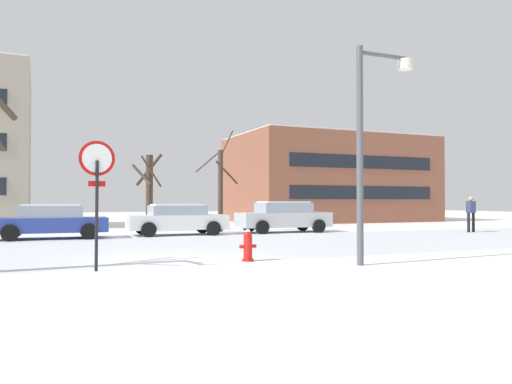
{
  "coord_description": "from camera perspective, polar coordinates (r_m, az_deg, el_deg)",
  "views": [
    {
      "loc": [
        -3.24,
        -12.84,
        1.52
      ],
      "look_at": [
        4.74,
        5.68,
        1.88
      ],
      "focal_mm": 35.81,
      "sensor_mm": 36.0,
      "label": 1
    }
  ],
  "objects": [
    {
      "name": "ground_plane",
      "position": [
        13.33,
        -9.18,
        -7.56
      ],
      "size": [
        120.0,
        120.0,
        0.0
      ],
      "primitive_type": "plane",
      "color": "white"
    },
    {
      "name": "parked_car_blue",
      "position": [
        22.23,
        -21.94,
        -3.03
      ],
      "size": [
        4.43,
        2.23,
        1.39
      ],
      "color": "#283D93",
      "rests_on": "ground"
    },
    {
      "name": "parked_car_white",
      "position": [
        23.18,
        -8.79,
        -3.0
      ],
      "size": [
        4.43,
        2.21,
        1.39
      ],
      "color": "white",
      "rests_on": "ground"
    },
    {
      "name": "road_surface",
      "position": [
        16.87,
        -12.22,
        -6.17
      ],
      "size": [
        80.0,
        9.3,
        0.0
      ],
      "color": "silver",
      "rests_on": "ground"
    },
    {
      "name": "building_far_right",
      "position": [
        39.62,
        8.18,
        1.43
      ],
      "size": [
        14.4,
        9.13,
        6.44
      ],
      "color": "brown",
      "rests_on": "ground"
    },
    {
      "name": "parked_car_silver",
      "position": [
        24.93,
        3.09,
        -2.76
      ],
      "size": [
        4.58,
        2.12,
        1.51
      ],
      "color": "silver",
      "rests_on": "ground"
    },
    {
      "name": "pedestrian_crossing",
      "position": [
        27.15,
        22.88,
        -2.0
      ],
      "size": [
        0.56,
        0.45,
        1.75
      ],
      "color": "black",
      "rests_on": "ground"
    },
    {
      "name": "tree_far_left",
      "position": [
        26.21,
        -11.87,
        0.28
      ],
      "size": [
        1.69,
        1.69,
        4.0
      ],
      "color": "#423326",
      "rests_on": "ground"
    },
    {
      "name": "fire_hydrant",
      "position": [
        12.96,
        -0.92,
        -5.96
      ],
      "size": [
        0.44,
        0.3,
        0.81
      ],
      "color": "red",
      "rests_on": "ground"
    },
    {
      "name": "stop_sign",
      "position": [
        11.54,
        -17.35,
        1.33
      ],
      "size": [
        0.76,
        0.19,
        2.83
      ],
      "color": "black",
      "rests_on": "ground"
    },
    {
      "name": "tree_far_right",
      "position": [
        25.52,
        -3.99,
        0.51
      ],
      "size": [
        1.92,
        1.94,
        5.1
      ],
      "color": "#423326",
      "rests_on": "ground"
    },
    {
      "name": "street_lamp",
      "position": [
        12.64,
        12.63,
        6.72
      ],
      "size": [
        1.62,
        0.36,
        5.23
      ],
      "color": "#4C4F54",
      "rests_on": "ground"
    }
  ]
}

